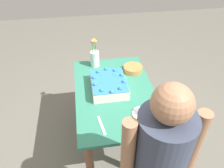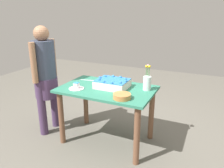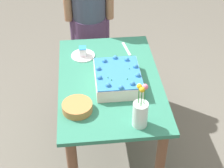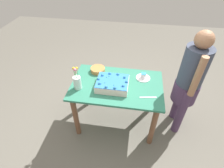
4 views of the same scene
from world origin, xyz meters
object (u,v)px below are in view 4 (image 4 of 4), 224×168
sheet_cake (112,84)px  fruit_bowl (98,70)px  serving_plate_with_slice (143,77)px  person_standing (189,80)px  cake_knife (148,97)px  flower_vase (77,82)px

sheet_cake → fruit_bowl: (0.25, -0.30, -0.02)m
serving_plate_with_slice → person_standing: person_standing is taller
sheet_cake → person_standing: 0.95m
serving_plate_with_slice → person_standing: bearing=171.7°
person_standing → cake_knife: bearing=29.7°
cake_knife → person_standing: person_standing is taller
serving_plate_with_slice → person_standing: size_ratio=0.13×
sheet_cake → fruit_bowl: 0.39m
serving_plate_with_slice → sheet_cake: bearing=31.9°
cake_knife → serving_plate_with_slice: bearing=-88.9°
cake_knife → fruit_bowl: fruit_bowl is taller
serving_plate_with_slice → flower_vase: 0.87m
sheet_cake → person_standing: person_standing is taller
flower_vase → fruit_bowl: size_ratio=1.59×
serving_plate_with_slice → fruit_bowl: size_ratio=0.95×
flower_vase → cake_knife: bearing=177.7°
sheet_cake → flower_vase: bearing=11.9°
sheet_cake → flower_vase: flower_vase is taller
flower_vase → sheet_cake: bearing=-168.1°
fruit_bowl → flower_vase: bearing=66.4°
serving_plate_with_slice → fruit_bowl: (0.63, -0.06, 0.01)m
cake_knife → flower_vase: flower_vase is taller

